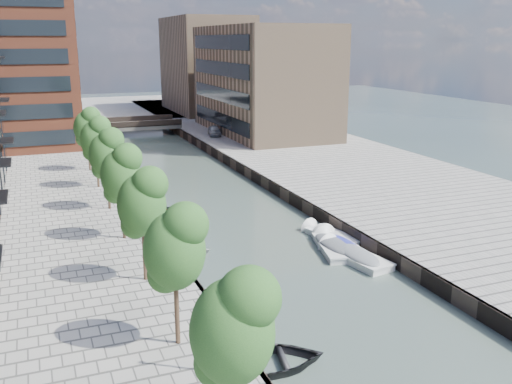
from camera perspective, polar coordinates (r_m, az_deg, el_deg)
water at (r=53.39m, az=-6.42°, el=0.57°), size 300.00×300.00×0.00m
quay_right at (r=59.31m, az=8.65°, el=2.45°), size 20.00×140.00×1.00m
quay_wall_left at (r=52.08m, az=-12.92°, el=0.48°), size 0.25×140.00×1.00m
quay_wall_right at (r=55.10m, az=-0.31°, el=1.66°), size 0.25×140.00×1.00m
far_closure at (r=111.52m, az=-14.67°, el=7.96°), size 80.00×40.00×1.00m
tan_block_near at (r=77.90m, az=0.64°, el=11.15°), size 12.00×25.00×14.00m
tan_block_far at (r=102.36m, az=-4.99°, el=12.58°), size 12.00×20.00×16.00m
bridge at (r=83.90m, az=-12.26°, el=6.55°), size 13.00×6.00×1.30m
tree_0 at (r=16.76m, az=-2.38°, el=-13.10°), size 2.50×2.50×5.95m
tree_1 at (r=22.93m, az=-8.17°, el=-5.30°), size 2.50×2.50×5.95m
tree_2 at (r=29.48m, az=-11.37°, el=-0.84°), size 2.50×2.50×5.95m
tree_3 at (r=36.19m, az=-13.39°, el=1.98°), size 2.50×2.50×5.95m
tree_4 at (r=43.00m, az=-14.78°, el=3.91°), size 2.50×2.50×5.95m
tree_5 at (r=49.86m, az=-15.79°, el=5.31°), size 2.50×2.50×5.95m
tree_6 at (r=56.75m, az=-16.56°, el=6.37°), size 2.50×2.50×5.95m
lamp_0 at (r=21.32m, az=-2.57°, el=-12.04°), size 0.24×0.24×4.12m
lamp_1 at (r=35.87m, az=-10.93°, el=-0.96°), size 0.24×0.24×4.12m
lamp_2 at (r=51.29m, az=-14.33°, el=3.63°), size 0.24×0.24×4.12m
sloop_1 at (r=24.81m, az=0.82°, el=-17.15°), size 5.78×4.61×1.07m
sloop_2 at (r=44.48m, az=-9.91°, el=-2.51°), size 4.87×4.13×0.86m
sloop_3 at (r=36.91m, az=-7.72°, el=-6.11°), size 4.83×4.19×0.84m
sloop_4 at (r=44.84m, az=-9.01°, el=-2.33°), size 5.35×4.62×0.93m
motorboat_1 at (r=37.69m, az=7.64°, el=-5.31°), size 3.00×5.54×1.75m
motorboat_2 at (r=39.86m, az=7.13°, el=-4.33°), size 2.71×4.95×1.57m
motorboat_3 at (r=37.79m, az=8.28°, el=-5.30°), size 1.72×4.87×1.62m
motorboat_4 at (r=36.14m, az=9.55°, el=-6.29°), size 2.69×5.48×1.75m
car at (r=75.57m, az=-4.19°, el=6.16°), size 2.29×4.11×1.32m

